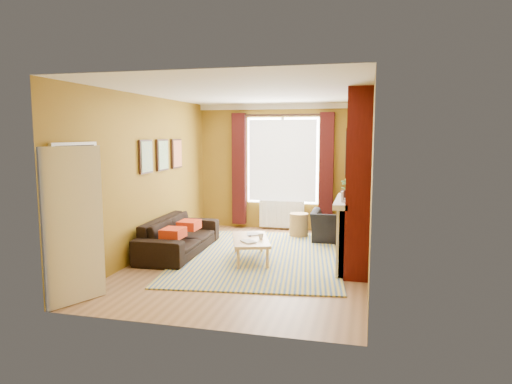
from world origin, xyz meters
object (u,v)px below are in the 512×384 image
(coffee_table, at_px, (251,241))
(wicker_stool, at_px, (299,225))
(sofa, at_px, (179,235))
(armchair, at_px, (336,226))
(floor_lamp, at_px, (353,174))

(coffee_table, relative_size, wicker_stool, 2.47)
(sofa, distance_m, wicker_stool, 2.64)
(sofa, bearing_deg, armchair, -62.26)
(coffee_table, xyz_separation_m, floor_lamp, (1.59, 2.20, 0.97))
(sofa, relative_size, armchair, 2.28)
(wicker_stool, bearing_deg, floor_lamp, 9.29)
(floor_lamp, bearing_deg, coffee_table, -125.84)
(coffee_table, height_order, floor_lamp, floor_lamp)
(coffee_table, relative_size, floor_lamp, 0.77)
(armchair, bearing_deg, coffee_table, 52.79)
(floor_lamp, bearing_deg, wicker_stool, -170.71)
(sofa, distance_m, coffee_table, 1.40)
(armchair, xyz_separation_m, wicker_stool, (-0.79, 0.29, -0.07))
(sofa, height_order, wicker_stool, sofa)
(armchair, bearing_deg, wicker_stool, -20.43)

